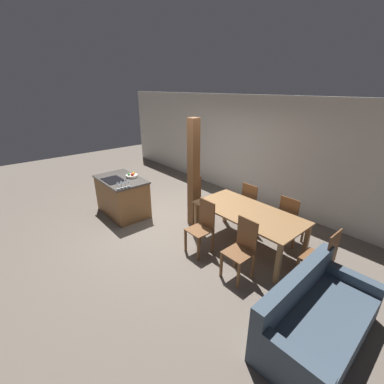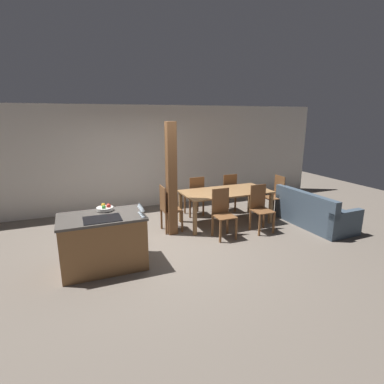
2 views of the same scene
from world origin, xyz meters
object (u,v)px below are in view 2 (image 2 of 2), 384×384
(kitchen_island, at_px, (103,242))
(couch, at_px, (313,214))
(wine_glass_end, at_px, (139,205))
(dining_chair_head_end, at_px, (168,208))
(wine_glass_near, at_px, (143,209))
(dining_chair_near_right, at_px, (260,207))
(timber_post, at_px, (171,180))
(wine_glass_middle, at_px, (141,208))
(fruit_bowl, at_px, (105,208))
(dining_table, at_px, (226,195))
(dining_chair_near_left, at_px, (223,213))
(wine_glass_far, at_px, (140,206))
(dining_chair_far_left, at_px, (195,195))
(dining_chair_far_right, at_px, (228,192))
(dining_chair_foot_end, at_px, (275,195))

(kitchen_island, height_order, couch, kitchen_island)
(wine_glass_end, xyz_separation_m, couch, (4.03, 0.31, -0.75))
(dining_chair_head_end, bearing_deg, wine_glass_near, 149.41)
(dining_chair_near_right, bearing_deg, wine_glass_near, -164.66)
(wine_glass_near, height_order, timber_post, timber_post)
(wine_glass_middle, xyz_separation_m, couch, (4.03, 0.48, -0.75))
(fruit_bowl, relative_size, dining_chair_near_right, 0.27)
(wine_glass_end, distance_m, dining_table, 2.59)
(dining_table, distance_m, dining_chair_near_left, 0.87)
(wine_glass_far, bearing_deg, fruit_bowl, 139.84)
(wine_glass_end, height_order, dining_chair_head_end, wine_glass_end)
(timber_post, bearing_deg, dining_chair_near_right, -17.20)
(dining_table, bearing_deg, wine_glass_middle, -148.47)
(fruit_bowl, distance_m, dining_table, 2.91)
(fruit_bowl, distance_m, wine_glass_near, 0.78)
(wine_glass_near, bearing_deg, fruit_bowl, 130.53)
(dining_chair_far_left, bearing_deg, fruit_bowl, 34.75)
(wine_glass_near, relative_size, dining_chair_far_right, 0.17)
(kitchen_island, bearing_deg, dining_chair_foot_end, 14.86)
(dining_chair_head_end, xyz_separation_m, timber_post, (0.04, -0.16, 0.64))
(dining_chair_near_left, xyz_separation_m, dining_chair_foot_end, (1.84, 0.72, 0.00))
(kitchen_island, height_order, wine_glass_middle, wine_glass_middle)
(dining_chair_near_left, bearing_deg, dining_chair_foot_end, 21.39)
(dining_chair_near_right, bearing_deg, wine_glass_far, -167.93)
(fruit_bowl, distance_m, dining_chair_head_end, 1.68)
(dining_chair_near_right, bearing_deg, fruit_bowl, -177.25)
(kitchen_island, bearing_deg, dining_chair_near_left, 9.53)
(fruit_bowl, relative_size, timber_post, 0.12)
(dining_chair_near_left, height_order, dining_chair_foot_end, same)
(wine_glass_end, height_order, dining_chair_far_left, wine_glass_end)
(fruit_bowl, height_order, dining_chair_far_right, fruit_bowl)
(kitchen_island, height_order, wine_glass_near, wine_glass_near)
(wine_glass_far, bearing_deg, timber_post, 51.62)
(wine_glass_far, xyz_separation_m, dining_table, (2.26, 1.30, -0.35))
(dining_table, height_order, dining_chair_near_right, dining_chair_near_right)
(kitchen_island, xyz_separation_m, dining_chair_near_left, (2.40, 0.40, 0.07))
(wine_glass_near, distance_m, dining_chair_head_end, 1.78)
(dining_chair_head_end, xyz_separation_m, dining_chair_foot_end, (2.78, 0.00, 0.00))
(wine_glass_far, bearing_deg, wine_glass_middle, -90.00)
(wine_glass_near, height_order, dining_chair_near_left, wine_glass_near)
(dining_chair_near_right, distance_m, dining_chair_far_left, 1.71)
(wine_glass_far, bearing_deg, dining_chair_near_right, 12.07)
(wine_glass_near, xyz_separation_m, dining_table, (2.26, 1.47, -0.35))
(dining_chair_far_right, relative_size, dining_chair_head_end, 1.00)
(dining_chair_far_left, relative_size, dining_chair_far_right, 1.00)
(fruit_bowl, distance_m, wine_glass_far, 0.67)
(dining_table, bearing_deg, dining_chair_far_right, 57.81)
(fruit_bowl, relative_size, dining_chair_far_left, 0.27)
(dining_chair_far_right, distance_m, dining_chair_foot_end, 1.18)
(dining_chair_foot_end, bearing_deg, wine_glass_end, -71.50)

